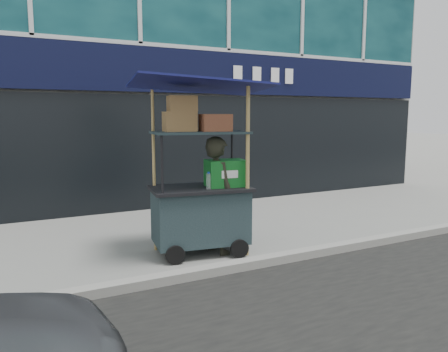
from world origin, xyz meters
TOP-DOWN VIEW (x-y plane):
  - ground at (0.00, 0.00)m, footprint 80.00×80.00m
  - curb at (0.00, -0.20)m, footprint 80.00×0.18m
  - vendor_cart at (-0.13, 0.69)m, footprint 2.02×1.57m
  - vendor_man at (0.09, 0.61)m, footprint 0.52×0.68m

SIDE VIEW (x-z plane):
  - ground at x=0.00m, z-range 0.00..0.00m
  - curb at x=0.00m, z-range 0.00..0.12m
  - vendor_man at x=0.09m, z-range 0.00..1.68m
  - vendor_cart at x=-0.13m, z-range -0.37..2.12m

